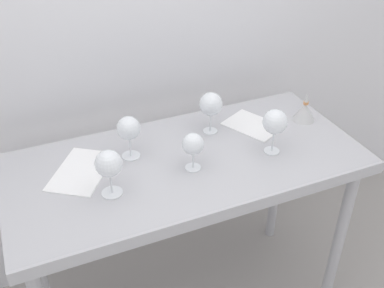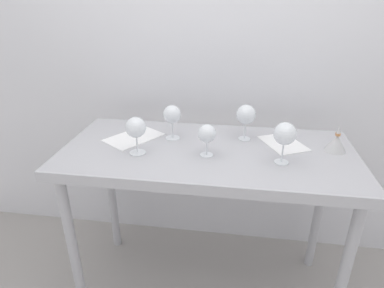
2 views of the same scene
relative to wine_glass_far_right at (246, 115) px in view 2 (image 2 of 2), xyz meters
name	(u,v)px [view 2 (image 2 of 2)]	position (x,y,z in m)	size (l,w,h in m)	color
ground_plane	(205,284)	(-0.17, -0.14, -1.03)	(6.00, 6.00, 0.00)	#99948F
back_wall	(218,48)	(-0.17, 0.35, 0.27)	(3.80, 0.04, 2.60)	silver
steel_counter	(208,168)	(-0.17, -0.15, -0.23)	(1.40, 0.65, 0.90)	#B2B2B7
wine_glass_far_right	(246,115)	(0.00, 0.00, 0.00)	(0.10, 0.10, 0.18)	white
wine_glass_near_center	(207,134)	(-0.17, -0.21, -0.02)	(0.08, 0.08, 0.15)	white
wine_glass_far_left	(172,115)	(-0.37, -0.04, 0.00)	(0.09, 0.09, 0.18)	white
wine_glass_near_left	(136,128)	(-0.49, -0.24, 0.00)	(0.09, 0.09, 0.18)	white
wine_glass_near_right	(285,134)	(0.16, -0.23, 0.01)	(0.10, 0.10, 0.19)	white
tasting_sheet_upper	(283,143)	(0.19, -0.03, -0.13)	(0.17, 0.23, 0.00)	white
tasting_sheet_lower	(134,137)	(-0.57, -0.06, -0.13)	(0.18, 0.28, 0.00)	white
decanter_funnel	(336,143)	(0.43, -0.07, -0.09)	(0.10, 0.10, 0.13)	#BEBEBE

